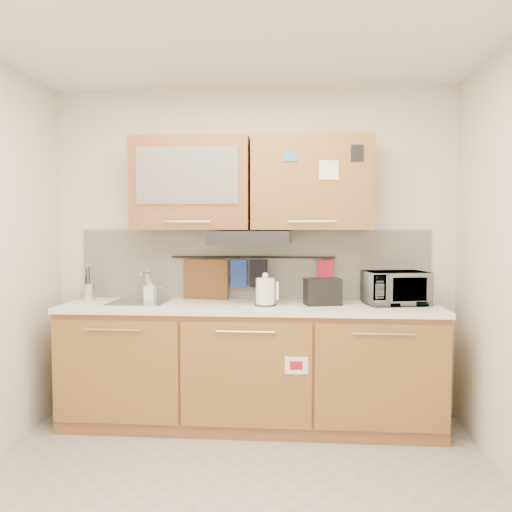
# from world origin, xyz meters

# --- Properties ---
(ceiling) EXTENTS (3.20, 3.20, 0.00)m
(ceiling) POSITION_xyz_m (0.00, 0.00, 2.60)
(ceiling) COLOR white
(ceiling) RESTS_ON wall_back
(wall_back) EXTENTS (3.20, 0.00, 3.20)m
(wall_back) POSITION_xyz_m (0.00, 1.50, 1.30)
(wall_back) COLOR silver
(wall_back) RESTS_ON ground
(base_cabinet) EXTENTS (2.80, 0.64, 0.88)m
(base_cabinet) POSITION_xyz_m (0.00, 1.19, 0.41)
(base_cabinet) COLOR brown
(base_cabinet) RESTS_ON floor
(countertop) EXTENTS (2.82, 0.62, 0.04)m
(countertop) POSITION_xyz_m (0.00, 1.19, 0.90)
(countertop) COLOR white
(countertop) RESTS_ON base_cabinet
(backsplash) EXTENTS (2.80, 0.02, 0.56)m
(backsplash) POSITION_xyz_m (0.00, 1.49, 1.20)
(backsplash) COLOR silver
(backsplash) RESTS_ON countertop
(upper_cabinets) EXTENTS (1.82, 0.37, 0.70)m
(upper_cabinets) POSITION_xyz_m (-0.00, 1.32, 1.83)
(upper_cabinets) COLOR brown
(upper_cabinets) RESTS_ON wall_back
(range_hood) EXTENTS (0.60, 0.46, 0.10)m
(range_hood) POSITION_xyz_m (0.00, 1.25, 1.42)
(range_hood) COLOR black
(range_hood) RESTS_ON upper_cabinets
(sink) EXTENTS (0.42, 0.40, 0.26)m
(sink) POSITION_xyz_m (-0.85, 1.21, 0.92)
(sink) COLOR silver
(sink) RESTS_ON countertop
(utensil_rail) EXTENTS (1.30, 0.02, 0.02)m
(utensil_rail) POSITION_xyz_m (0.00, 1.45, 1.26)
(utensil_rail) COLOR black
(utensil_rail) RESTS_ON backsplash
(utensil_crock) EXTENTS (0.14, 0.14, 0.27)m
(utensil_crock) POSITION_xyz_m (-1.30, 1.32, 0.99)
(utensil_crock) COLOR silver
(utensil_crock) RESTS_ON countertop
(kettle) EXTENTS (0.18, 0.16, 0.25)m
(kettle) POSITION_xyz_m (0.12, 1.14, 1.02)
(kettle) COLOR white
(kettle) RESTS_ON countertop
(toaster) EXTENTS (0.29, 0.21, 0.20)m
(toaster) POSITION_xyz_m (0.54, 1.21, 1.02)
(toaster) COLOR black
(toaster) RESTS_ON countertop
(microwave) EXTENTS (0.50, 0.39, 0.25)m
(microwave) POSITION_xyz_m (1.09, 1.27, 1.04)
(microwave) COLOR #999999
(microwave) RESTS_ON countertop
(soap_bottle) EXTENTS (0.08, 0.09, 0.18)m
(soap_bottle) POSITION_xyz_m (-0.79, 1.30, 1.01)
(soap_bottle) COLOR #999999
(soap_bottle) RESTS_ON countertop
(cutting_board) EXTENTS (0.37, 0.09, 0.46)m
(cutting_board) POSITION_xyz_m (-0.38, 1.44, 1.01)
(cutting_board) COLOR brown
(cutting_board) RESTS_ON utensil_rail
(oven_mitt) EXTENTS (0.13, 0.04, 0.22)m
(oven_mitt) POSITION_xyz_m (-0.11, 1.44, 1.13)
(oven_mitt) COLOR #203C93
(oven_mitt) RESTS_ON utensil_rail
(dark_pouch) EXTENTS (0.14, 0.06, 0.22)m
(dark_pouch) POSITION_xyz_m (0.05, 1.44, 1.13)
(dark_pouch) COLOR black
(dark_pouch) RESTS_ON utensil_rail
(pot_holder) EXTENTS (0.12, 0.03, 0.15)m
(pot_holder) POSITION_xyz_m (0.58, 1.44, 1.16)
(pot_holder) COLOR #BA1832
(pot_holder) RESTS_ON utensil_rail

